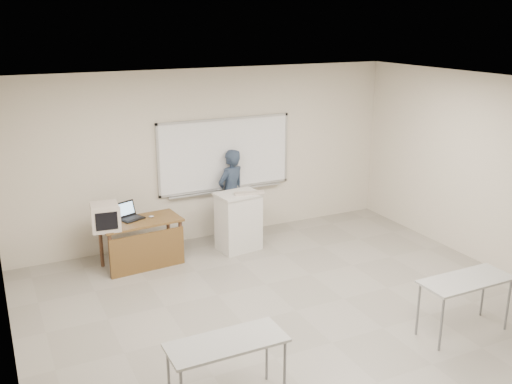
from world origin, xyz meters
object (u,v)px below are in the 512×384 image
laptop (131,215)px  keyboard (249,193)px  podium (238,221)px  presenter (231,193)px  mouse (151,216)px  whiteboard (225,155)px  instructor_desk (143,236)px  crt_monitor (105,216)px

laptop → keyboard: (1.91, -0.38, 0.21)m
podium → laptop: size_ratio=2.87×
podium → keyboard: keyboard is taller
presenter → laptop: bearing=-8.6°
mouse → keyboard: size_ratio=0.18×
whiteboard → presenter: (0.07, -0.09, -0.68)m
whiteboard → podium: 1.25m
instructor_desk → podium: (1.66, 0.01, -0.01)m
instructor_desk → crt_monitor: crt_monitor is taller
whiteboard → presenter: bearing=-54.6°
podium → mouse: bearing=166.9°
laptop → whiteboard: bearing=-7.1°
crt_monitor → mouse: 0.79m
laptop → presenter: size_ratio=0.22×
laptop → mouse: size_ratio=4.01×
laptop → keyboard: 1.95m
podium → crt_monitor: 2.25m
instructor_desk → keyboard: keyboard is taller
crt_monitor → mouse: (0.75, 0.17, -0.17)m
crt_monitor → mouse: crt_monitor is taller
whiteboard → laptop: 2.04m
podium → whiteboard: bearing=75.5°
laptop → keyboard: size_ratio=0.70×
whiteboard → keyboard: whiteboard is taller
crt_monitor → mouse: size_ratio=5.35×
laptop → presenter: (1.92, 0.42, -0.01)m
podium → presenter: bearing=69.1°
whiteboard → keyboard: size_ratio=4.98×
podium → mouse: size_ratio=11.48×
podium → presenter: presenter is taller
whiteboard → presenter: whiteboard is taller
presenter → keyboard: bearing=68.1°
mouse → instructor_desk: bearing=-124.8°
crt_monitor → laptop: size_ratio=1.34×
podium → presenter: (0.16, 0.67, 0.29)m
laptop → crt_monitor: bearing=-170.4°
crt_monitor → keyboard: bearing=4.1°
presenter → whiteboard: bearing=-75.5°
whiteboard → instructor_desk: size_ratio=1.97×
podium → crt_monitor: (-2.21, -0.02, 0.44)m
keyboard → whiteboard: bearing=106.5°
instructor_desk → mouse: bearing=33.6°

